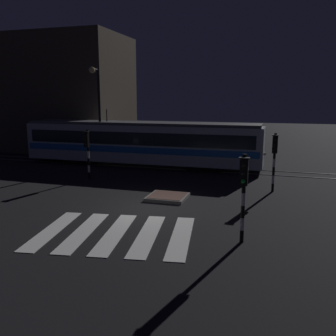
{
  "coord_description": "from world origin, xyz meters",
  "views": [
    {
      "loc": [
        5.69,
        -15.01,
        5.05
      ],
      "look_at": [
        0.24,
        2.87,
        1.4
      ],
      "focal_mm": 38.98,
      "sensor_mm": 36.0,
      "label": 1
    }
  ],
  "objects_px": {
    "traffic_light_corner_near_right": "(244,186)",
    "traffic_light_corner_far_left": "(87,147)",
    "street_lamp_trackside_left": "(98,105)",
    "tram": "(140,142)",
    "traffic_light_corner_far_right": "(275,154)"
  },
  "relations": [
    {
      "from": "traffic_light_corner_near_right",
      "to": "traffic_light_corner_far_left",
      "type": "distance_m",
      "value": 12.59
    },
    {
      "from": "street_lamp_trackside_left",
      "to": "tram",
      "type": "distance_m",
      "value": 4.11
    },
    {
      "from": "traffic_light_corner_far_right",
      "to": "traffic_light_corner_far_left",
      "type": "xyz_separation_m",
      "value": [
        -11.03,
        -0.15,
        -0.06
      ]
    },
    {
      "from": "traffic_light_corner_far_right",
      "to": "street_lamp_trackside_left",
      "type": "distance_m",
      "value": 13.43
    },
    {
      "from": "traffic_light_corner_far_left",
      "to": "street_lamp_trackside_left",
      "type": "xyz_separation_m",
      "value": [
        -1.48,
        4.37,
        2.48
      ]
    },
    {
      "from": "traffic_light_corner_far_right",
      "to": "tram",
      "type": "xyz_separation_m",
      "value": [
        -9.62,
        5.16,
        -0.35
      ]
    },
    {
      "from": "traffic_light_corner_far_left",
      "to": "tram",
      "type": "xyz_separation_m",
      "value": [
        1.41,
        5.3,
        -0.29
      ]
    },
    {
      "from": "traffic_light_corner_far_right",
      "to": "street_lamp_trackside_left",
      "type": "height_order",
      "value": "street_lamp_trackside_left"
    },
    {
      "from": "traffic_light_corner_near_right",
      "to": "tram",
      "type": "height_order",
      "value": "tram"
    },
    {
      "from": "street_lamp_trackside_left",
      "to": "tram",
      "type": "relative_size",
      "value": 0.4
    },
    {
      "from": "traffic_light_corner_near_right",
      "to": "traffic_light_corner_far_right",
      "type": "height_order",
      "value": "traffic_light_corner_far_right"
    },
    {
      "from": "traffic_light_corner_far_right",
      "to": "traffic_light_corner_far_left",
      "type": "bearing_deg",
      "value": -179.24
    },
    {
      "from": "street_lamp_trackside_left",
      "to": "traffic_light_corner_near_right",
      "type": "bearing_deg",
      "value": -45.5
    },
    {
      "from": "traffic_light_corner_near_right",
      "to": "tram",
      "type": "relative_size",
      "value": 0.18
    },
    {
      "from": "traffic_light_corner_near_right",
      "to": "tram",
      "type": "distance_m",
      "value": 15.47
    }
  ]
}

